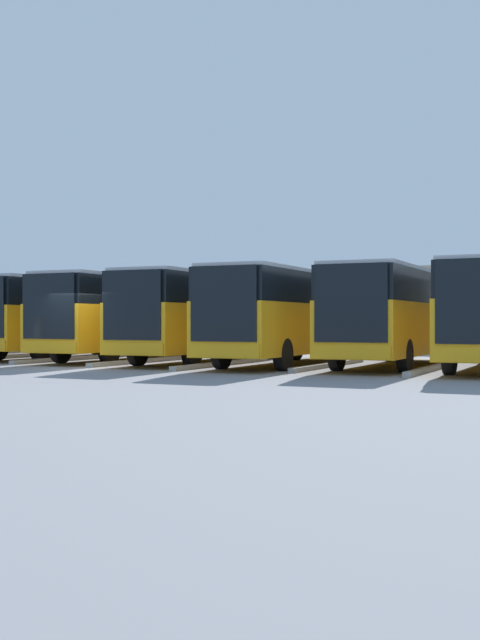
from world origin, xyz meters
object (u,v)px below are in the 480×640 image
(bus_3, at_px, (209,314))
(bus_4, at_px, (134,314))
(bus_6, at_px, (20,315))
(bus_2, at_px, (290,313))
(bus_5, at_px, (71,314))
(bus_1, at_px, (397,313))

(bus_3, xyz_separation_m, bus_4, (3.57, -0.00, 0.00))
(bus_3, xyz_separation_m, bus_6, (10.72, -0.80, 0.00))
(bus_2, height_order, bus_6, same)
(bus_5, bearing_deg, bus_1, 176.98)
(bus_1, bearing_deg, bus_4, -0.94)
(bus_1, relative_size, bus_5, 1.00)
(bus_1, xyz_separation_m, bus_5, (14.29, 0.57, 0.00))
(bus_4, height_order, bus_5, same)
(bus_4, distance_m, bus_6, 7.19)
(bus_2, bearing_deg, bus_5, -7.98)
(bus_6, bearing_deg, bus_1, 174.75)
(bus_1, distance_m, bus_4, 10.75)
(bus_5, bearing_deg, bus_6, -14.08)
(bus_1, height_order, bus_6, same)
(bus_1, xyz_separation_m, bus_6, (17.87, 0.02, 0.00))
(bus_2, xyz_separation_m, bus_5, (10.72, -0.50, 0.00))
(bus_4, relative_size, bus_5, 1.00)
(bus_2, height_order, bus_5, same)
(bus_3, bearing_deg, bus_4, -5.37)
(bus_1, height_order, bus_4, same)
(bus_5, bearing_deg, bus_4, 170.72)
(bus_2, distance_m, bus_4, 7.15)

